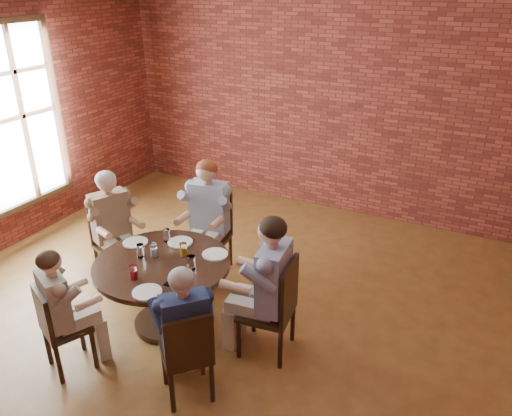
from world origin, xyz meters
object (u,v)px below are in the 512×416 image
at_px(dining_table, 164,281).
at_px(chair_b, 211,229).
at_px(diner_a, 267,287).
at_px(diner_d, 63,311).
at_px(chair_c, 112,238).
at_px(smartphone, 171,282).
at_px(diner_b, 207,219).
at_px(chair_a, 277,305).
at_px(chair_d, 58,326).
at_px(diner_c, 114,228).
at_px(diner_e, 185,333).
at_px(chair_e, 188,353).

relative_size(dining_table, chair_b, 1.37).
bearing_deg(diner_a, diner_d, -62.63).
distance_m(chair_b, chair_c, 1.15).
bearing_deg(smartphone, dining_table, 135.76).
distance_m(diner_b, smartphone, 1.41).
distance_m(chair_a, chair_d, 1.94).
distance_m(chair_a, chair_b, 1.69).
bearing_deg(diner_b, diner_a, -46.13).
xyz_separation_m(dining_table, diner_c, (-1.02, 0.45, 0.14)).
xyz_separation_m(chair_b, diner_e, (0.89, -1.85, 0.11)).
bearing_deg(diner_d, chair_b, -71.48).
bearing_deg(chair_c, diner_a, -75.39).
distance_m(chair_a, smartphone, 0.99).
xyz_separation_m(dining_table, chair_d, (-0.45, -0.95, -0.05)).
xyz_separation_m(diner_c, chair_d, (0.57, -1.40, -0.19)).
distance_m(chair_d, diner_e, 1.20).
bearing_deg(smartphone, diner_c, 148.63).
bearing_deg(chair_a, diner_e, -35.71).
relative_size(chair_b, diner_c, 0.73).
bearing_deg(chair_b, smartphone, -80.43).
bearing_deg(chair_b, diner_a, -48.46).
xyz_separation_m(diner_d, chair_e, (1.19, 0.16, -0.12)).
bearing_deg(chair_d, smartphone, -111.54).
bearing_deg(chair_e, diner_a, -155.85).
bearing_deg(diner_d, chair_a, -121.77).
distance_m(diner_c, diner_d, 1.47).
relative_size(diner_a, smartphone, 9.74).
bearing_deg(diner_e, diner_a, -160.39).
xyz_separation_m(chair_b, chair_d, (-0.27, -2.12, -0.04)).
xyz_separation_m(chair_b, diner_c, (-0.84, -0.72, 0.14)).
bearing_deg(chair_d, chair_a, -120.69).
bearing_deg(chair_d, dining_table, -90.00).
bearing_deg(dining_table, diner_c, 156.09).
distance_m(dining_table, diner_c, 1.12).
bearing_deg(chair_e, chair_d, -36.48).
xyz_separation_m(chair_b, smartphone, (0.47, -1.43, 0.23)).
distance_m(diner_a, diner_e, 0.88).
xyz_separation_m(chair_c, diner_d, (0.68, -1.37, 0.10)).
bearing_deg(dining_table, chair_e, -43.16).
relative_size(diner_b, chair_c, 1.49).
height_order(dining_table, chair_a, chair_a).
bearing_deg(diner_c, chair_a, -74.11).
xyz_separation_m(diner_a, diner_e, (-0.35, -0.80, -0.07)).
height_order(diner_a, smartphone, diner_a).
height_order(chair_b, chair_d, chair_b).
xyz_separation_m(diner_a, diner_b, (-1.23, 0.95, -0.00)).
distance_m(diner_b, diner_e, 1.96).
distance_m(dining_table, chair_e, 1.06).
bearing_deg(diner_c, dining_table, -90.00).
distance_m(diner_a, chair_e, 0.93).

